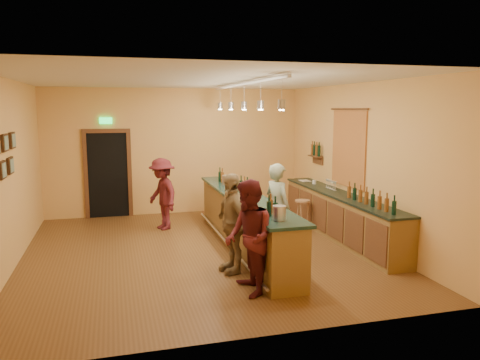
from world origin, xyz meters
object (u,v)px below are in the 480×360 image
object	(u,v)px
tasting_bar	(244,218)
customer_a	(249,238)
bartender	(278,208)
customer_c	(162,194)
bar_stool	(302,207)
customer_b	(232,223)
back_counter	(340,215)

from	to	relation	value
tasting_bar	customer_a	bearing A→B (deg)	-104.01
bartender	customer_a	bearing A→B (deg)	128.06
customer_c	bar_stool	size ratio (longest dim) A/B	2.34
customer_a	customer_b	distance (m)	0.99
bar_stool	bartender	bearing A→B (deg)	-128.84
tasting_bar	customer_b	distance (m)	1.35
customer_c	bar_stool	bearing A→B (deg)	51.58
customer_a	customer_b	xyz separation A→B (m)	(0.00, 0.99, -0.02)
bartender	customer_b	size ratio (longest dim) A/B	1.02
customer_c	bartender	bearing A→B (deg)	19.40
customer_b	bartender	bearing A→B (deg)	116.08
bartender	customer_c	distance (m)	2.97
tasting_bar	customer_a	world-z (taller)	customer_a
customer_a	customer_c	size ratio (longest dim) A/B	1.05
tasting_bar	bartender	distance (m)	0.71
back_counter	customer_a	size ratio (longest dim) A/B	2.69
back_counter	customer_a	distance (m)	3.61
back_counter	customer_b	size ratio (longest dim) A/B	2.75
customer_b	tasting_bar	bearing A→B (deg)	144.37
customer_a	bar_stool	world-z (taller)	customer_a
bartender	customer_b	world-z (taller)	bartender
tasting_bar	back_counter	bearing A→B (deg)	4.84
back_counter	bartender	distance (m)	1.72
bartender	customer_b	bearing A→B (deg)	106.46
customer_b	customer_c	bearing A→B (deg)	-176.53
bartender	customer_c	size ratio (longest dim) A/B	1.05
customer_c	customer_b	bearing A→B (deg)	-6.11
tasting_bar	customer_c	world-z (taller)	customer_c
back_counter	bartender	size ratio (longest dim) A/B	2.70
tasting_bar	bar_stool	world-z (taller)	tasting_bar
back_counter	tasting_bar	bearing A→B (deg)	-175.16
bartender	customer_a	xyz separation A→B (m)	(-1.10, -1.83, 0.00)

